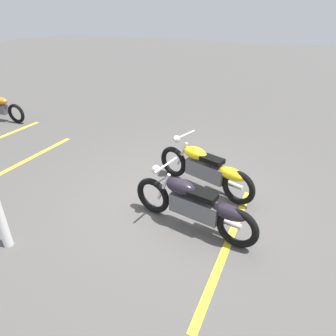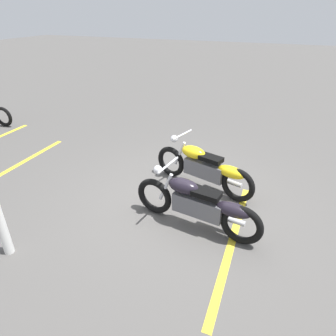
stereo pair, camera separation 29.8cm
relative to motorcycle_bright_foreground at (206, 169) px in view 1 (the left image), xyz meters
The scene contains 6 objects.
ground_plane 0.82m from the motorcycle_bright_foreground, 62.35° to the left, with size 60.00×60.00×0.00m, color #514F4C.
motorcycle_bright_foreground is the anchor object (origin of this frame).
motorcycle_dark_foreground 1.25m from the motorcycle_bright_foreground, 101.14° to the left, with size 2.22×0.63×1.04m.
bollard_post 3.58m from the motorcycle_bright_foreground, 52.16° to the left, with size 0.14×0.14×0.92m, color white.
parking_stripe_near 1.67m from the motorcycle_bright_foreground, 121.93° to the left, with size 3.20×0.12×0.01m, color yellow.
parking_stripe_mid 4.38m from the motorcycle_bright_foreground, 10.22° to the left, with size 3.20×0.12×0.01m, color yellow.
Camera 1 is at (-1.84, 4.30, 3.23)m, focal length 31.81 mm.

